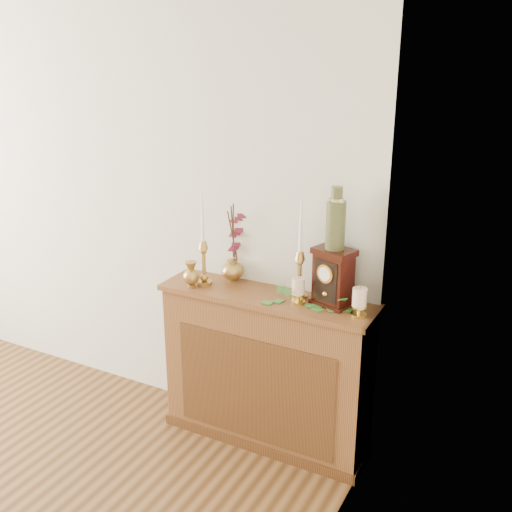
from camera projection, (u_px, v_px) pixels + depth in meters
The scene contains 10 objects.
console_shelf at pixel (266, 373), 3.46m from camera, with size 1.24×0.34×0.93m.
candlestick_left at pixel (204, 256), 3.38m from camera, with size 0.09×0.09×0.54m.
candlestick_center at pixel (300, 267), 3.19m from camera, with size 0.09×0.09×0.55m.
bud_vase at pixel (191, 275), 3.38m from camera, with size 0.09×0.09×0.15m.
ginger_jar at pixel (236, 244), 3.45m from camera, with size 0.19×0.21×0.47m.
pillar_candle_left at pixel (298, 289), 3.16m from camera, with size 0.08×0.08×0.15m.
pillar_candle_right at pixel (359, 301), 3.00m from camera, with size 0.08×0.08×0.16m.
ivy_garland at pixel (310, 302), 3.15m from camera, with size 0.43×0.20×0.09m.
mantel_clock at pixel (333, 278), 3.12m from camera, with size 0.24×0.20×0.31m.
ceramic_vase at pixel (336, 222), 3.02m from camera, with size 0.10×0.10×0.32m.
Camera 1 is at (2.77, -0.62, 2.21)m, focal length 42.00 mm.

